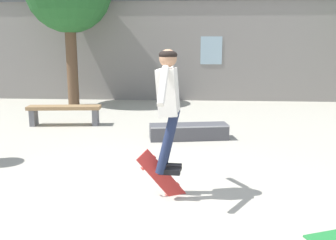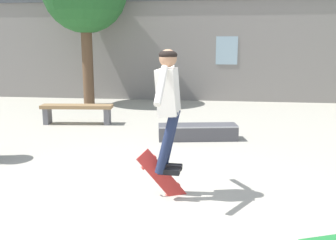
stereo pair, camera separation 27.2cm
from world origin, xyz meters
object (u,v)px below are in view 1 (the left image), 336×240
object	(u,v)px
park_bench	(64,111)
skateboard_flipping	(162,177)
skate_ledge	(189,132)
skater	(168,100)

from	to	relation	value
park_bench	skateboard_flipping	xyz separation A→B (m)	(2.63, -4.01, -0.09)
skate_ledge	skater	distance (m)	3.14
skate_ledge	skateboard_flipping	bearing A→B (deg)	-105.94
park_bench	skater	size ratio (longest dim) A/B	1.15
park_bench	skateboard_flipping	bearing A→B (deg)	-62.46
park_bench	skateboard_flipping	size ratio (longest dim) A/B	2.32
skater	skateboard_flipping	size ratio (longest dim) A/B	2.02
skater	skateboard_flipping	world-z (taller)	skater
park_bench	skater	world-z (taller)	skater
skate_ledge	skateboard_flipping	world-z (taller)	skateboard_flipping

